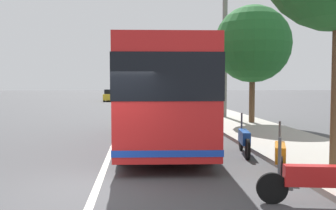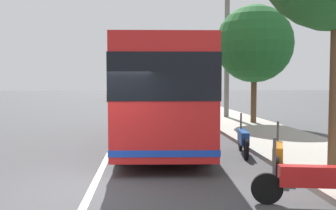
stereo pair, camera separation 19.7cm
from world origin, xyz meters
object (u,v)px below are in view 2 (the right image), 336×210
at_px(coach_bus, 163,91).
at_px(roadside_tree_mid_block, 254,44).
at_px(motorcycle_angled, 313,180).
at_px(motorcycle_far_end, 243,140).
at_px(car_oncoming, 150,94).
at_px(car_ahead_same_lane, 116,95).
at_px(motorcycle_nearest_curb, 278,156).
at_px(utility_pole, 227,53).

xyz_separation_m(coach_bus, roadside_tree_mid_block, (5.84, -5.18, 2.35)).
bearing_deg(motorcycle_angled, motorcycle_far_end, -80.79).
distance_m(motorcycle_far_end, car_oncoming, 40.64).
height_order(car_oncoming, roadside_tree_mid_block, roadside_tree_mid_block).
bearing_deg(car_ahead_same_lane, motorcycle_nearest_curb, 11.22).
xyz_separation_m(car_oncoming, utility_pole, (-29.07, -4.25, 3.40)).
bearing_deg(roadside_tree_mid_block, utility_pole, 11.26).
distance_m(motorcycle_far_end, car_ahead_same_lane, 36.47).
xyz_separation_m(coach_bus, motorcycle_nearest_curb, (-4.75, -2.54, -1.49)).
relative_size(motorcycle_far_end, car_ahead_same_lane, 0.46).
xyz_separation_m(motorcycle_nearest_curb, motorcycle_far_end, (2.52, 0.16, 0.01)).
relative_size(car_oncoming, utility_pole, 0.55).
bearing_deg(car_ahead_same_lane, motorcycle_angled, 10.42).
height_order(motorcycle_nearest_curb, motorcycle_far_end, motorcycle_far_end).
xyz_separation_m(car_ahead_same_lane, utility_pole, (-24.37, -8.65, 3.44)).
xyz_separation_m(motorcycle_nearest_curb, roadside_tree_mid_block, (10.59, -2.64, 3.84)).
bearing_deg(motorcycle_far_end, car_ahead_same_lane, 19.14).
bearing_deg(car_ahead_same_lane, car_oncoming, 138.26).
xyz_separation_m(motorcycle_far_end, roadside_tree_mid_block, (8.07, -2.79, 3.83)).
bearing_deg(utility_pole, car_ahead_same_lane, 19.53).
distance_m(coach_bus, motorcycle_angled, 7.58).
distance_m(car_oncoming, utility_pole, 29.58).
bearing_deg(motorcycle_nearest_curb, car_oncoming, 23.57).
xyz_separation_m(coach_bus, car_ahead_same_lane, (33.65, 4.15, -1.25)).
xyz_separation_m(car_ahead_same_lane, roadside_tree_mid_block, (-27.81, -9.33, 3.60)).
relative_size(motorcycle_nearest_curb, utility_pole, 0.24).
bearing_deg(car_ahead_same_lane, roadside_tree_mid_block, 19.88).
height_order(motorcycle_far_end, car_ahead_same_lane, car_ahead_same_lane).
height_order(coach_bus, motorcycle_far_end, coach_bus).
bearing_deg(roadside_tree_mid_block, motorcycle_angled, 167.64).
bearing_deg(utility_pole, roadside_tree_mid_block, -168.74).
height_order(motorcycle_angled, roadside_tree_mid_block, roadside_tree_mid_block).
bearing_deg(motorcycle_far_end, motorcycle_nearest_curb, -167.65).
bearing_deg(motorcycle_angled, coach_bus, -61.92).
distance_m(motorcycle_nearest_curb, roadside_tree_mid_block, 11.57).
bearing_deg(coach_bus, car_ahead_same_lane, 9.81).
bearing_deg(motorcycle_nearest_curb, car_ahead_same_lane, 30.40).
height_order(motorcycle_angled, car_oncoming, car_oncoming).
distance_m(motorcycle_angled, utility_pole, 16.86).
bearing_deg(utility_pole, motorcycle_nearest_curb, 172.07).
height_order(coach_bus, motorcycle_angled, coach_bus).
relative_size(coach_bus, car_oncoming, 2.25).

